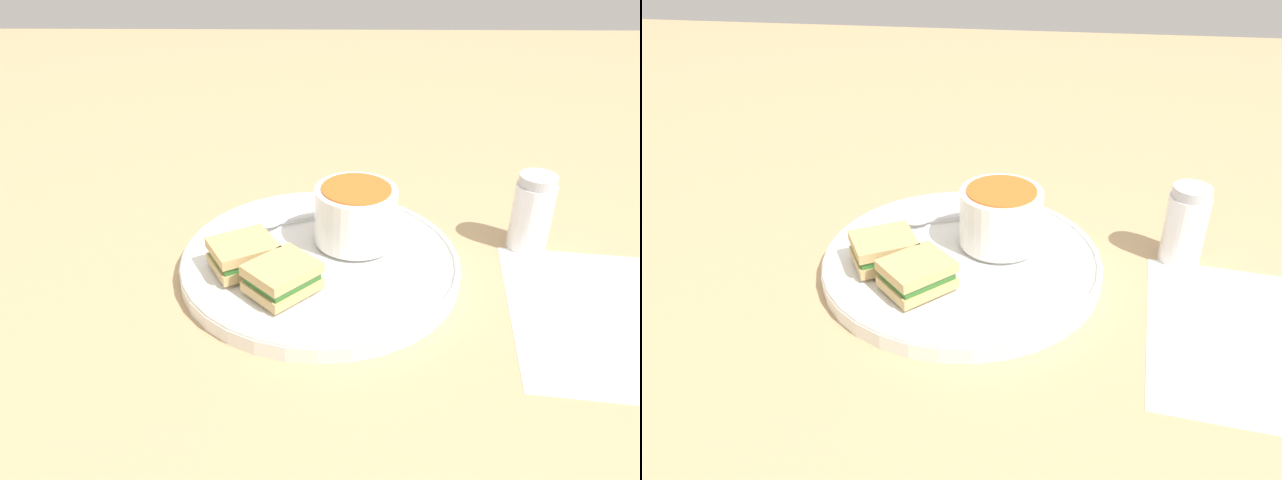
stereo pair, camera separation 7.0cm
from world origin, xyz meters
The scene contains 7 objects.
ground_plane centered at (0.00, 0.00, 0.00)m, with size 2.40×2.40×0.00m, color tan.
plate centered at (0.00, 0.00, 0.01)m, with size 0.32×0.32×0.02m.
soup_bowl centered at (0.03, -0.04, 0.06)m, with size 0.10×0.10×0.07m.
spoon centered at (0.07, 0.06, 0.03)m, with size 0.06×0.11×0.01m.
sandwich_half_near centered at (-0.03, 0.08, 0.04)m, with size 0.08×0.09×0.03m.
sandwich_half_far centered at (-0.07, 0.04, 0.04)m, with size 0.09×0.09×0.03m.
salt_shaker centered at (0.06, -0.25, 0.05)m, with size 0.05×0.05×0.10m.
Camera 1 is at (-0.60, -0.01, 0.40)m, focal length 35.00 mm.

